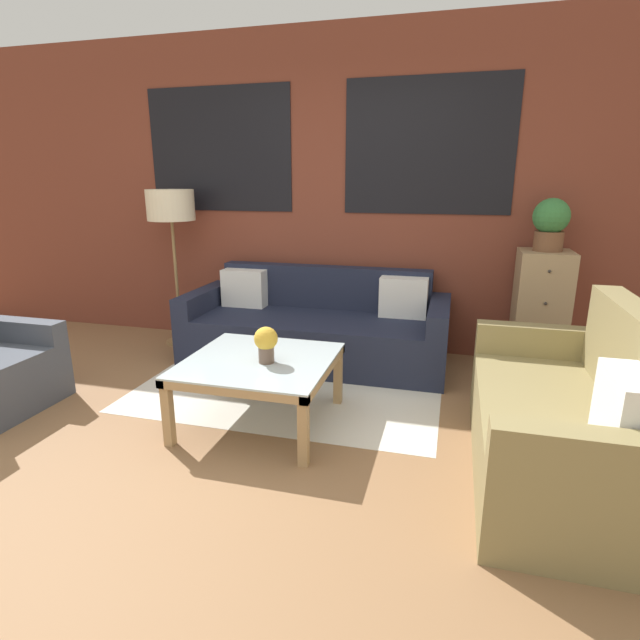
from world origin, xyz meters
name	(u,v)px	position (x,y,z in m)	size (l,w,h in m)	color
ground_plane	(199,479)	(0.00, 0.00, 0.00)	(16.00, 16.00, 0.00)	#8E6642
wall_back_brick	(319,194)	(0.00, 2.44, 1.41)	(8.40, 0.09, 2.80)	brown
rug	(288,389)	(0.08, 1.25, 0.00)	(2.25, 1.42, 0.00)	silver
couch_dark	(316,329)	(0.10, 1.95, 0.28)	(2.24, 0.88, 0.78)	#1E2338
settee_vintage	(568,423)	(1.86, 0.54, 0.31)	(0.80, 1.61, 0.92)	olive
coffee_table	(260,369)	(0.08, 0.70, 0.37)	(0.91, 0.91, 0.44)	silver
floor_lamp	(171,211)	(-1.31, 2.07, 1.26)	(0.43, 0.43, 1.45)	olive
drawer_cabinet	(539,313)	(1.92, 2.15, 0.50)	(0.40, 0.43, 1.00)	tan
potted_plant	(551,223)	(1.92, 2.15, 1.21)	(0.27, 0.27, 0.40)	brown
flower_vase	(266,342)	(0.14, 0.65, 0.57)	(0.15, 0.15, 0.23)	brown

